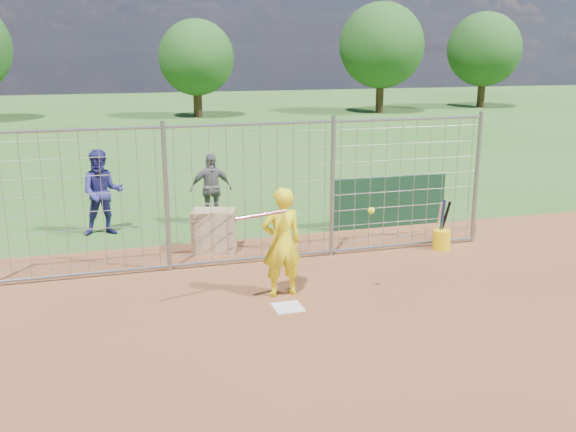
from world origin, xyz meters
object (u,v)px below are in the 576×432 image
object	(u,v)px
batter	(282,242)
bystander_b	(211,189)
bystander_a	(102,193)
equipment_bin	(214,231)
bucket_with_bats	(441,237)

from	to	relation	value
batter	bystander_b	world-z (taller)	batter
bystander_a	equipment_bin	distance (m)	2.70
batter	bucket_with_bats	xyz separation A→B (m)	(3.61, 1.43, -0.62)
equipment_bin	bystander_a	bearing A→B (deg)	157.12
bystander_a	batter	bearing A→B (deg)	-57.88
bystander_a	bystander_b	bearing A→B (deg)	6.44
equipment_bin	bucket_with_bats	xyz separation A→B (m)	(4.22, -1.13, -0.15)
bystander_a	equipment_bin	xyz separation A→B (m)	(1.99, -1.76, -0.49)
bystander_a	bystander_b	world-z (taller)	bystander_a
bystander_b	bucket_with_bats	size ratio (longest dim) A/B	1.62
bystander_a	bystander_b	xyz separation A→B (m)	(2.28, 0.21, -0.10)
equipment_bin	bucket_with_bats	size ratio (longest dim) A/B	0.82
bystander_b	equipment_bin	size ratio (longest dim) A/B	1.98
batter	bystander_b	xyz separation A→B (m)	(-0.32, 4.54, -0.08)
batter	bystander_a	world-z (taller)	bystander_a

